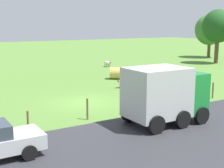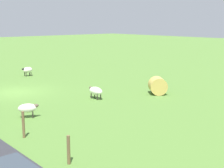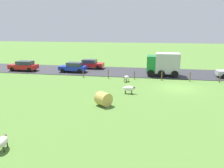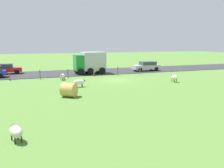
% 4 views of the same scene
% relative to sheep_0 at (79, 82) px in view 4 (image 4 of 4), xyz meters
% --- Properties ---
extents(ground_plane, '(160.00, 160.00, 0.00)m').
position_rel_sheep_0_xyz_m(ground_plane, '(3.08, -5.38, -0.54)').
color(ground_plane, '#517A33').
extents(road_strip, '(8.00, 80.00, 0.06)m').
position_rel_sheep_0_xyz_m(road_strip, '(11.79, -5.38, -0.51)').
color(road_strip, '#2D2D33').
rests_on(road_strip, ground_plane).
extents(sheep_0, '(0.55, 1.29, 0.81)m').
position_rel_sheep_0_xyz_m(sheep_0, '(0.00, 0.00, 0.00)').
color(sheep_0, white).
rests_on(sheep_0, ground_plane).
extents(sheep_1, '(1.22, 0.82, 0.76)m').
position_rel_sheep_0_xyz_m(sheep_1, '(-12.57, 5.74, -0.04)').
color(sheep_1, beige).
rests_on(sheep_1, ground_plane).
extents(sheep_2, '(1.11, 0.88, 0.77)m').
position_rel_sheep_0_xyz_m(sheep_2, '(5.35, 0.92, -0.01)').
color(sheep_2, silver).
rests_on(sheep_2, ground_plane).
extents(sheep_3, '(1.02, 0.54, 0.85)m').
position_rel_sheep_0_xyz_m(sheep_3, '(-0.78, -11.23, 0.04)').
color(sheep_3, silver).
rests_on(sheep_3, ground_plane).
extents(hay_bale_0, '(1.66, 1.65, 1.20)m').
position_rel_sheep_0_xyz_m(hay_bale_0, '(-4.17, 1.78, 0.06)').
color(hay_bale_0, tan).
rests_on(hay_bale_0, ground_plane).
extents(fence_post_0, '(0.12, 0.12, 1.03)m').
position_rel_sheep_0_xyz_m(fence_post_0, '(6.87, -10.63, -0.02)').
color(fence_post_0, brown).
rests_on(fence_post_0, ground_plane).
extents(fence_post_1, '(0.12, 0.12, 1.27)m').
position_rel_sheep_0_xyz_m(fence_post_1, '(6.87, -7.09, 0.10)').
color(fence_post_1, brown).
rests_on(fence_post_1, ground_plane).
extents(fence_post_2, '(0.12, 0.12, 1.15)m').
position_rel_sheep_0_xyz_m(fence_post_2, '(6.87, -3.55, 0.04)').
color(fence_post_2, brown).
rests_on(fence_post_2, ground_plane).
extents(fence_post_3, '(0.12, 0.12, 1.16)m').
position_rel_sheep_0_xyz_m(fence_post_3, '(6.87, -0.01, 0.05)').
color(fence_post_3, brown).
rests_on(fence_post_3, ground_plane).
extents(fence_post_4, '(0.12, 0.12, 1.20)m').
position_rel_sheep_0_xyz_m(fence_post_4, '(6.87, 3.53, 0.06)').
color(fence_post_4, brown).
rests_on(fence_post_4, ground_plane).
extents(fence_post_5, '(0.12, 0.12, 1.08)m').
position_rel_sheep_0_xyz_m(fence_post_5, '(6.87, 7.07, 0.00)').
color(fence_post_5, brown).
rests_on(fence_post_5, ground_plane).
extents(truck_0, '(2.73, 4.46, 3.18)m').
position_rel_sheep_0_xyz_m(truck_0, '(9.85, -3.81, 1.23)').
color(truck_0, '#197F33').
rests_on(truck_0, road_strip).
extents(car_0, '(2.05, 4.10, 1.48)m').
position_rel_sheep_0_xyz_m(car_0, '(13.71, 7.87, 0.30)').
color(car_0, red).
rests_on(car_0, road_strip).
extents(car_4, '(1.97, 4.52, 1.51)m').
position_rel_sheep_0_xyz_m(car_4, '(10.01, -13.37, 0.32)').
color(car_4, '#B7B7BC').
rests_on(car_4, road_strip).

